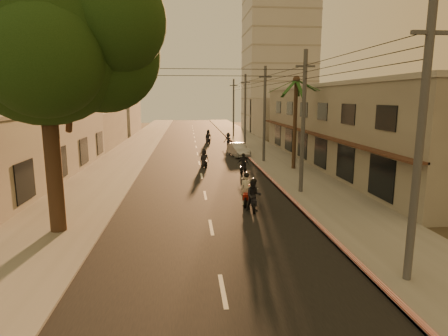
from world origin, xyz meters
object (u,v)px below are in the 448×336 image
Objects in this scene: broadleaf_tree at (54,41)px; scooter_far_c at (208,137)px; scooter_red at (246,190)px; parked_car at (238,150)px; scooter_far_a at (204,159)px; scooter_mid_b at (243,164)px; scooter_far_b at (228,141)px; scooter_mid_a at (254,196)px; palm_tree at (296,85)px.

broadleaf_tree is 6.48× the size of scooter_far_c.
parked_car is at bearing 97.38° from scooter_red.
scooter_far_c is (1.36, 18.13, 0.07)m from scooter_far_a.
scooter_far_b is at bearing 110.95° from scooter_mid_b.
broadleaf_tree is 6.25× the size of scooter_red.
scooter_mid_a is 1.10× the size of scooter_mid_b.
scooter_far_a is (-7.62, 1.67, -6.38)m from palm_tree.
scooter_far_c reaches higher than scooter_mid_a.
scooter_red is (8.88, 3.52, -7.62)m from broadleaf_tree.
parked_car is at bearing 115.19° from palm_tree.
scooter_far_b is 5.12m from scooter_far_c.
scooter_far_b is at bearing -77.39° from scooter_far_c.
scooter_mid_a is 19.51m from parked_car.
palm_tree is at bearing -24.54° from scooter_far_a.
broadleaf_tree reaches higher than scooter_far_b.
scooter_far_c is at bearing 76.07° from broadleaf_tree.
palm_tree is 10.08m from scooter_far_a.
scooter_far_a is (-1.89, 12.00, -0.09)m from scooter_red.
parked_car is (3.90, 6.23, -0.07)m from scooter_far_a.
palm_tree is at bearing 74.66° from scooter_red.
parked_car is (10.89, 21.76, -7.77)m from broadleaf_tree.
palm_tree is 4.39× the size of scooter_far_c.
scooter_red is 1.04× the size of scooter_far_c.
scooter_red reaches higher than parked_car.
scooter_far_b is 0.43× the size of parked_car.
scooter_far_c is at bearing 98.23° from scooter_mid_a.
broadleaf_tree reaches higher than scooter_far_c.
parked_car is (1.80, 19.42, -0.13)m from scooter_mid_a.
scooter_mid_b is at bearing -164.04° from palm_tree.
broadleaf_tree is 20.18m from palm_tree.
broadleaf_tree is 18.69m from scooter_far_a.
broadleaf_tree is at bearing -105.77° from scooter_mid_b.
scooter_far_b is (10.59, 29.05, -7.62)m from broadleaf_tree.
scooter_far_c is (-1.69, 21.11, 0.07)m from scooter_mid_b.
scooter_red reaches higher than scooter_mid_a.
scooter_red is at bearing -105.11° from parked_car.
broadleaf_tree is at bearing -125.41° from parked_car.
scooter_far_a is at bearing 112.62° from scooter_red.
broadleaf_tree is 6.49× the size of scooter_mid_a.
scooter_far_a is at bearing 105.92° from scooter_mid_a.
palm_tree is 4.40× the size of scooter_mid_a.
scooter_red is at bearing 106.92° from scooter_mid_a.
scooter_far_a reaches higher than parked_car.
scooter_red is 18.35m from parked_car.
broadleaf_tree reaches higher than scooter_far_a.
scooter_red is 1.14× the size of scooter_mid_b.
parked_car is at bearing 107.57° from scooter_mid_b.
broadleaf_tree is at bearing -144.68° from scooter_red.
scooter_mid_a is 26.76m from scooter_far_b.
scooter_mid_a reaches higher than scooter_mid_b.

